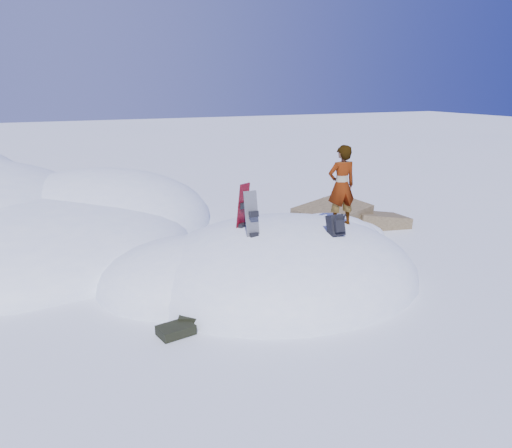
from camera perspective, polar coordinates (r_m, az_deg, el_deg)
name	(u,v)px	position (r m, az deg, el deg)	size (l,w,h in m)	color
ground	(282,279)	(12.51, 2.96, -6.24)	(120.00, 120.00, 0.00)	white
snow_mound	(271,276)	(12.64, 1.77, -6.00)	(8.00, 6.00, 3.00)	white
rock_outcrop	(341,230)	(16.76, 9.66, -0.65)	(4.68, 4.41, 1.68)	brown
snowboard_red	(242,218)	(11.74, -1.61, 0.69)	(0.40, 0.38, 1.71)	#AC091E
snowboard_dark	(253,227)	(11.12, -0.35, -0.33)	(0.32, 0.33, 1.63)	black
backpack	(336,225)	(11.52, 9.15, -0.15)	(0.36, 0.43, 0.58)	black
gear_pile	(178,328)	(9.98, -8.91, -11.66)	(0.90, 0.69, 0.24)	black
person	(341,186)	(12.40, 9.74, 4.33)	(0.73, 0.48, 2.00)	slate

